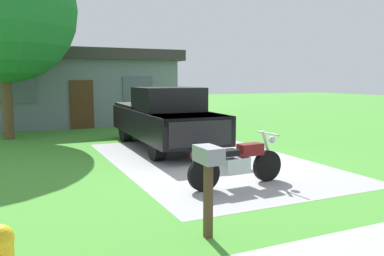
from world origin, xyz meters
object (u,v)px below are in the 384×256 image
(pickup_truck, at_px, (163,117))
(shade_tree, at_px, (2,9))
(mailbox, at_px, (208,167))
(motorcycle, at_px, (238,163))
(neighbor_house, at_px, (73,86))

(pickup_truck, bearing_deg, shade_tree, 138.89)
(pickup_truck, relative_size, mailbox, 4.50)
(motorcycle, relative_size, neighbor_house, 0.23)
(motorcycle, height_order, neighbor_house, neighbor_house)
(pickup_truck, height_order, shade_tree, shade_tree)
(motorcycle, bearing_deg, shade_tree, 115.91)
(motorcycle, height_order, pickup_truck, pickup_truck)
(pickup_truck, relative_size, neighbor_house, 0.59)
(shade_tree, bearing_deg, mailbox, -76.87)
(mailbox, xyz_separation_m, shade_tree, (-2.52, 10.82, 3.57))
(pickup_truck, xyz_separation_m, mailbox, (-1.94, -6.93, 0.03))
(neighbor_house, bearing_deg, shade_tree, -122.82)
(shade_tree, bearing_deg, pickup_truck, -41.11)
(neighbor_house, bearing_deg, motorcycle, -84.08)
(pickup_truck, height_order, neighbor_house, neighbor_house)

